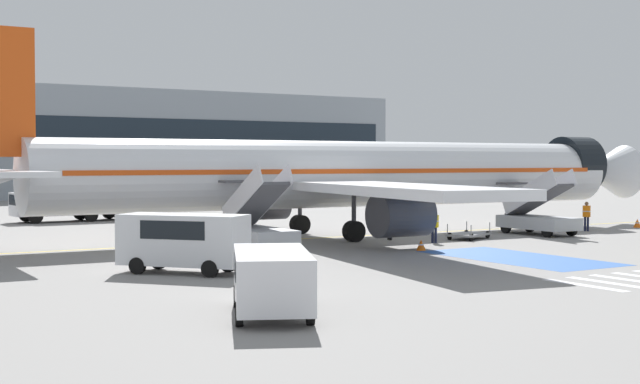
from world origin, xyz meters
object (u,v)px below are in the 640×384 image
at_px(airliner, 341,175).
at_px(ground_crew_2, 434,224).
at_px(service_van_2, 183,238).
at_px(traffic_cone_0, 637,223).
at_px(traffic_cone_1, 421,245).
at_px(boarding_stairs_aft, 256,229).
at_px(service_van_3, 272,276).
at_px(terminal_building, 64,143).
at_px(baggage_cart, 469,234).
at_px(boarding_stairs_forward, 538,218).
at_px(ground_crew_3, 587,214).
at_px(ground_crew_1, 156,236).
at_px(fuel_tanker, 76,196).
at_px(ground_crew_0, 390,220).

bearing_deg(airliner, ground_crew_2, 21.20).
xyz_separation_m(service_van_2, traffic_cone_0, (33.70, 6.33, -1.05)).
bearing_deg(traffic_cone_1, boarding_stairs_aft, 147.41).
distance_m(service_van_3, traffic_cone_1, 18.79).
bearing_deg(terminal_building, traffic_cone_0, -75.11).
xyz_separation_m(baggage_cart, traffic_cone_0, (14.75, 0.80, 0.02)).
relative_size(boarding_stairs_forward, boarding_stairs_aft, 1.00).
distance_m(ground_crew_3, terminal_building, 68.53).
distance_m(airliner, service_van_2, 17.50).
relative_size(ground_crew_3, traffic_cone_1, 3.46).
relative_size(ground_crew_3, terminal_building, 0.02).
relative_size(ground_crew_2, ground_crew_3, 0.94).
xyz_separation_m(service_van_2, ground_crew_1, (1.21, 5.88, -0.42)).
distance_m(fuel_tanker, terminal_building, 43.65).
bearing_deg(airliner, service_van_2, -51.45).
height_order(boarding_stairs_forward, ground_crew_0, boarding_stairs_forward).
xyz_separation_m(boarding_stairs_forward, ground_crew_3, (4.32, 0.23, 0.07)).
height_order(airliner, ground_crew_0, airliner).
height_order(airliner, terminal_building, terminal_building).
distance_m(ground_crew_0, traffic_cone_1, 5.75).
height_order(ground_crew_0, ground_crew_1, ground_crew_0).
height_order(ground_crew_0, ground_crew_3, ground_crew_0).
bearing_deg(ground_crew_0, ground_crew_3, -102.64).
bearing_deg(airliner, service_van_3, -35.66).
height_order(service_van_3, baggage_cart, service_van_3).
xyz_separation_m(service_van_2, ground_crew_3, (28.63, 5.97, -0.30)).
distance_m(airliner, ground_crew_0, 4.06).
xyz_separation_m(fuel_tanker, traffic_cone_0, (28.67, -24.76, -1.53)).
bearing_deg(traffic_cone_0, ground_crew_1, -179.21).
height_order(airliner, fuel_tanker, airliner).
distance_m(service_van_2, ground_crew_1, 6.02).
height_order(boarding_stairs_aft, ground_crew_0, boarding_stairs_aft).
xyz_separation_m(service_van_2, traffic_cone_1, (12.94, 2.04, -1.07)).
relative_size(service_van_2, ground_crew_0, 2.64).
relative_size(service_van_2, ground_crew_3, 2.71).
xyz_separation_m(boarding_stairs_aft, fuel_tanker, (-1.33, 24.84, 0.80)).
bearing_deg(ground_crew_2, traffic_cone_0, 67.56).
xyz_separation_m(boarding_stairs_aft, ground_crew_1, (-5.14, -0.37, -0.09)).
bearing_deg(traffic_cone_0, ground_crew_3, -175.98).
height_order(boarding_stairs_forward, terminal_building, terminal_building).
distance_m(boarding_stairs_forward, service_van_3, 30.23).
bearing_deg(service_van_3, ground_crew_2, 65.19).
bearing_deg(traffic_cone_0, ground_crew_2, -174.91).
xyz_separation_m(boarding_stairs_forward, service_van_3, (-25.88, -15.61, 0.12)).
distance_m(baggage_cart, traffic_cone_1, 6.94).
distance_m(airliner, terminal_building, 62.78).
relative_size(airliner, boarding_stairs_aft, 8.64).
relative_size(boarding_stairs_forward, service_van_2, 1.09).
bearing_deg(baggage_cart, ground_crew_3, 68.86).
bearing_deg(terminal_building, airliner, -91.88).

